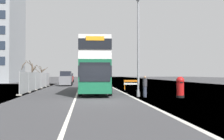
{
  "coord_description": "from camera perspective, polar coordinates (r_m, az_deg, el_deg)",
  "views": [
    {
      "loc": [
        -0.87,
        -16.32,
        1.85
      ],
      "look_at": [
        1.57,
        4.94,
        2.2
      ],
      "focal_mm": 38.35,
      "sensor_mm": 36.0,
      "label": 1
    }
  ],
  "objects": [
    {
      "name": "lamppost_foreground",
      "position": [
        19.68,
        6.29,
        4.85
      ],
      "size": [
        0.29,
        0.7,
        8.13
      ],
      "color": "gray",
      "rests_on": "ground"
    },
    {
      "name": "car_receding_mid",
      "position": [
        45.83,
        -5.2,
        -1.98
      ],
      "size": [
        2.05,
        4.15,
        2.15
      ],
      "color": "navy",
      "rests_on": "ground"
    },
    {
      "name": "car_receding_far",
      "position": [
        52.96,
        -10.16,
        -1.9
      ],
      "size": [
        1.93,
        4.24,
        1.98
      ],
      "color": "maroon",
      "rests_on": "ground"
    },
    {
      "name": "pedestrian_at_kerb",
      "position": [
        19.25,
        7.84,
        -3.91
      ],
      "size": [
        0.34,
        0.34,
        1.69
      ],
      "color": "#2D3342",
      "rests_on": "ground"
    },
    {
      "name": "bare_tree_far_verge_far",
      "position": [
        60.45,
        -21.03,
        -0.38
      ],
      "size": [
        2.74,
        3.13,
        4.97
      ],
      "color": "#4C3D2D",
      "rests_on": "ground"
    },
    {
      "name": "bare_tree_far_verge_mid",
      "position": [
        70.11,
        -16.45,
        -0.68
      ],
      "size": [
        3.35,
        2.97,
        4.43
      ],
      "color": "#4C3D2D",
      "rests_on": "ground"
    },
    {
      "name": "roadworks_barrier",
      "position": [
        27.18,
        4.62,
        -3.3
      ],
      "size": [
        1.67,
        0.64,
        1.15
      ],
      "color": "orange",
      "rests_on": "ground"
    },
    {
      "name": "bare_tree_far_verge_near",
      "position": [
        59.65,
        -18.49,
        -0.29
      ],
      "size": [
        2.55,
        2.61,
        5.07
      ],
      "color": "#4C3D2D",
      "rests_on": "ground"
    },
    {
      "name": "double_decker_bus",
      "position": [
        23.51,
        -3.94,
        0.86
      ],
      "size": [
        3.21,
        11.29,
        4.86
      ],
      "color": "#145638",
      "rests_on": "ground"
    },
    {
      "name": "construction_site_fence",
      "position": [
        30.1,
        -17.14,
        -2.53
      ],
      "size": [
        0.44,
        17.2,
        2.07
      ],
      "color": "#A8AAAD",
      "rests_on": "ground"
    },
    {
      "name": "car_oncoming_near",
      "position": [
        38.33,
        -10.93,
        -2.09
      ],
      "size": [
        1.97,
        4.41,
        2.27
      ],
      "color": "slate",
      "rests_on": "ground"
    },
    {
      "name": "ground",
      "position": [
        16.64,
        -1.41,
        -7.49
      ],
      "size": [
        140.0,
        280.0,
        0.1
      ],
      "color": "#38383A"
    },
    {
      "name": "red_pillar_postbox",
      "position": [
        19.4,
        15.96,
        -3.71
      ],
      "size": [
        0.63,
        0.63,
        1.64
      ],
      "color": "black",
      "rests_on": "ground"
    }
  ]
}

